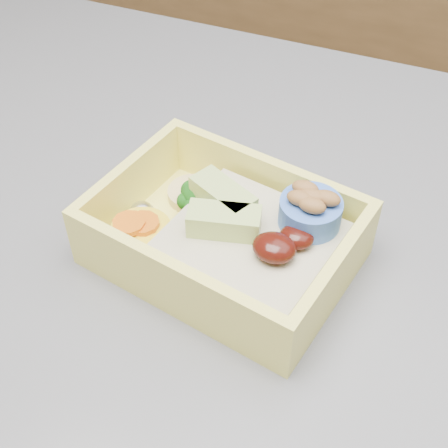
% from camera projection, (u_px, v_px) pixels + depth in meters
% --- Properties ---
extents(bento_box, '(0.21, 0.17, 0.07)m').
position_uv_depth(bento_box, '(232.00, 237.00, 0.47)').
color(bento_box, '#FBF167').
rests_on(bento_box, island).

